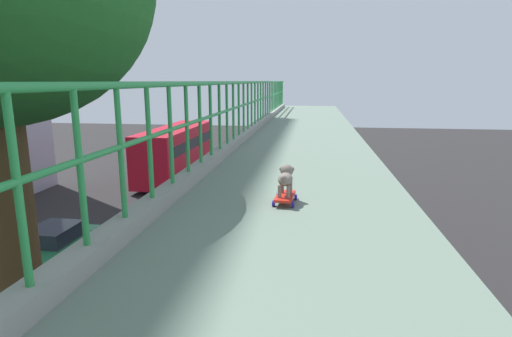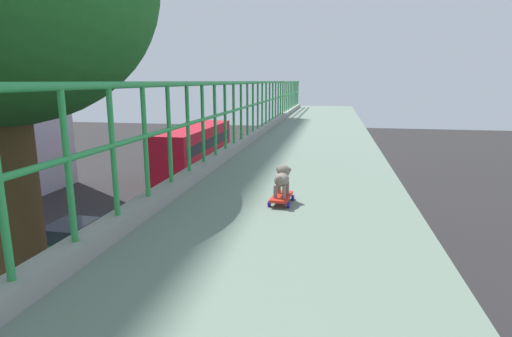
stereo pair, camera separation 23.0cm
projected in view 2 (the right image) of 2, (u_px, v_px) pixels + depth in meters
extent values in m
cube|color=gray|center=(14.00, 292.00, 2.22)|extent=(0.20, 35.24, 0.14)
cylinder|color=green|center=(68.00, 167.00, 2.64)|extent=(0.04, 0.04, 1.02)
cylinder|color=green|center=(113.00, 152.00, 3.17)|extent=(0.04, 0.04, 1.02)
cylinder|color=green|center=(145.00, 142.00, 3.71)|extent=(0.04, 0.04, 1.02)
cylinder|color=green|center=(169.00, 134.00, 4.25)|extent=(0.04, 0.04, 1.02)
cylinder|color=green|center=(188.00, 128.00, 4.78)|extent=(0.04, 0.04, 1.02)
cylinder|color=green|center=(203.00, 123.00, 5.32)|extent=(0.04, 0.04, 1.02)
cylinder|color=green|center=(215.00, 120.00, 5.86)|extent=(0.04, 0.04, 1.02)
cylinder|color=green|center=(225.00, 116.00, 6.39)|extent=(0.04, 0.04, 1.02)
cylinder|color=green|center=(234.00, 114.00, 6.93)|extent=(0.04, 0.04, 1.02)
cylinder|color=green|center=(241.00, 111.00, 7.47)|extent=(0.04, 0.04, 1.02)
cylinder|color=green|center=(247.00, 109.00, 8.00)|extent=(0.04, 0.04, 1.02)
cylinder|color=green|center=(253.00, 107.00, 8.54)|extent=(0.04, 0.04, 1.02)
cylinder|color=green|center=(258.00, 106.00, 9.07)|extent=(0.04, 0.04, 1.02)
cylinder|color=green|center=(262.00, 104.00, 9.61)|extent=(0.04, 0.04, 1.02)
cylinder|color=green|center=(266.00, 103.00, 10.15)|extent=(0.04, 0.04, 1.02)
cylinder|color=green|center=(270.00, 102.00, 10.68)|extent=(0.04, 0.04, 1.02)
cylinder|color=green|center=(273.00, 101.00, 11.22)|extent=(0.04, 0.04, 1.02)
cylinder|color=green|center=(276.00, 100.00, 11.76)|extent=(0.04, 0.04, 1.02)
cylinder|color=green|center=(278.00, 99.00, 12.29)|extent=(0.04, 0.04, 1.02)
cylinder|color=green|center=(281.00, 99.00, 12.83)|extent=(0.04, 0.04, 1.02)
cylinder|color=green|center=(283.00, 98.00, 13.37)|extent=(0.04, 0.04, 1.02)
cylinder|color=green|center=(285.00, 97.00, 13.90)|extent=(0.04, 0.04, 1.02)
cylinder|color=green|center=(287.00, 97.00, 14.44)|extent=(0.04, 0.04, 1.02)
cylinder|color=green|center=(288.00, 96.00, 14.98)|extent=(0.04, 0.04, 1.02)
cylinder|color=green|center=(290.00, 95.00, 15.51)|extent=(0.04, 0.04, 1.02)
cylinder|color=green|center=(292.00, 95.00, 16.05)|extent=(0.04, 0.04, 1.02)
cylinder|color=green|center=(293.00, 95.00, 16.59)|extent=(0.04, 0.04, 1.02)
cylinder|color=green|center=(294.00, 94.00, 17.12)|extent=(0.04, 0.04, 1.02)
cylinder|color=green|center=(296.00, 94.00, 17.66)|extent=(0.04, 0.04, 1.02)
cylinder|color=green|center=(297.00, 93.00, 18.19)|extent=(0.04, 0.04, 1.02)
cylinder|color=green|center=(298.00, 93.00, 18.73)|extent=(0.04, 0.04, 1.02)
cube|color=slate|center=(97.00, 301.00, 11.70)|extent=(1.70, 4.40, 0.71)
cube|color=#1E232B|center=(88.00, 285.00, 11.23)|extent=(1.50, 2.22, 0.61)
cylinder|color=black|center=(146.00, 287.00, 12.97)|extent=(0.19, 0.69, 0.69)
cylinder|color=black|center=(99.00, 282.00, 13.27)|extent=(0.19, 0.69, 0.69)
cylinder|color=black|center=(38.00, 334.00, 10.54)|extent=(0.19, 0.69, 0.69)
cube|color=#1E6337|center=(69.00, 247.00, 15.61)|extent=(1.71, 4.24, 0.62)
cube|color=#1E232B|center=(71.00, 230.00, 15.69)|extent=(1.48, 1.83, 0.57)
cylinder|color=black|center=(66.00, 269.00, 14.20)|extent=(0.21, 0.69, 0.69)
cylinder|color=black|center=(25.00, 265.00, 14.50)|extent=(0.21, 0.69, 0.69)
cylinder|color=black|center=(107.00, 240.00, 16.79)|extent=(0.21, 0.69, 0.69)
cylinder|color=black|center=(72.00, 237.00, 17.09)|extent=(0.21, 0.69, 0.69)
cube|color=navy|center=(190.00, 222.00, 18.49)|extent=(1.73, 3.92, 0.58)
cube|color=#1E232B|center=(188.00, 210.00, 18.19)|extent=(1.50, 1.72, 0.63)
cylinder|color=black|center=(215.00, 218.00, 19.46)|extent=(0.20, 0.66, 0.66)
cylinder|color=black|center=(182.00, 216.00, 19.77)|extent=(0.20, 0.66, 0.66)
cylinder|color=black|center=(199.00, 236.00, 17.28)|extent=(0.20, 0.66, 0.66)
cylinder|color=black|center=(163.00, 233.00, 17.58)|extent=(0.20, 0.66, 0.66)
cube|color=red|center=(194.00, 150.00, 29.25)|extent=(2.52, 10.63, 3.26)
cube|color=black|center=(194.00, 142.00, 29.13)|extent=(2.54, 9.78, 0.70)
cylinder|color=black|center=(224.00, 160.00, 32.90)|extent=(0.28, 0.96, 0.96)
cylinder|color=black|center=(196.00, 159.00, 33.35)|extent=(0.28, 0.96, 0.96)
cylinder|color=black|center=(198.00, 179.00, 26.52)|extent=(0.28, 0.96, 0.96)
cylinder|color=black|center=(163.00, 178.00, 26.97)|extent=(0.28, 0.96, 0.96)
cylinder|color=brown|center=(33.00, 329.00, 5.60)|extent=(0.59, 0.59, 6.83)
cube|color=red|center=(281.00, 197.00, 4.05)|extent=(0.19, 0.41, 0.02)
cylinder|color=#241DAA|center=(293.00, 198.00, 4.16)|extent=(0.03, 0.06, 0.06)
cylinder|color=#241DAA|center=(275.00, 196.00, 4.21)|extent=(0.03, 0.06, 0.06)
cylinder|color=#241DAA|center=(288.00, 205.00, 3.91)|extent=(0.03, 0.06, 0.06)
cylinder|color=#241DAA|center=(269.00, 204.00, 3.96)|extent=(0.03, 0.06, 0.06)
cylinder|color=slate|center=(287.00, 188.00, 4.11)|extent=(0.04, 0.04, 0.12)
cylinder|color=slate|center=(279.00, 187.00, 4.13)|extent=(0.04, 0.04, 0.12)
cylinder|color=slate|center=(284.00, 192.00, 3.93)|extent=(0.04, 0.04, 0.12)
cylinder|color=slate|center=(275.00, 192.00, 3.95)|extent=(0.04, 0.04, 0.12)
ellipsoid|color=slate|center=(282.00, 180.00, 4.01)|extent=(0.16, 0.25, 0.13)
sphere|color=slate|center=(284.00, 171.00, 4.09)|extent=(0.13, 0.13, 0.13)
ellipsoid|color=slate|center=(285.00, 171.00, 4.15)|extent=(0.05, 0.06, 0.04)
sphere|color=slate|center=(289.00, 170.00, 4.08)|extent=(0.05, 0.05, 0.05)
sphere|color=slate|center=(279.00, 169.00, 4.10)|extent=(0.05, 0.05, 0.05)
sphere|color=slate|center=(279.00, 179.00, 3.88)|extent=(0.06, 0.06, 0.06)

